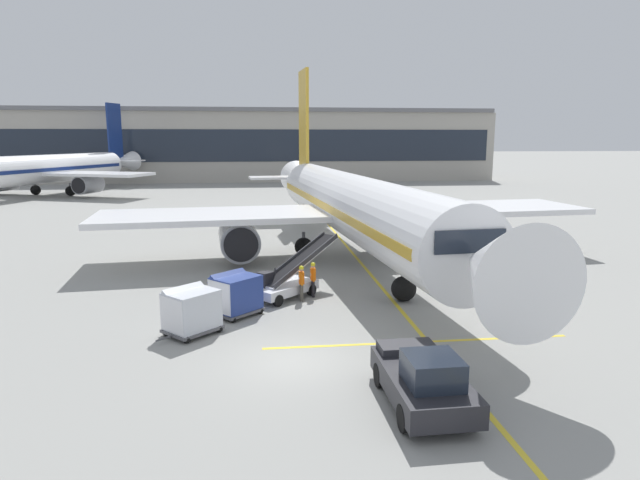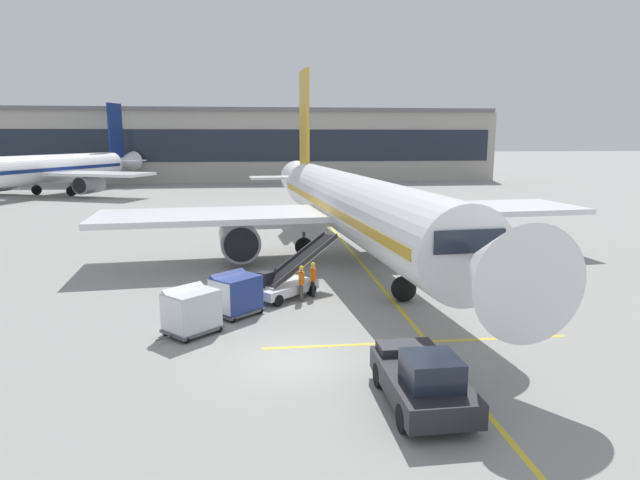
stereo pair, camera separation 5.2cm
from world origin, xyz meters
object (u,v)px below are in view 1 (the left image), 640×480
at_px(baggage_cart_lead, 235,293).
at_px(baggage_cart_second, 191,310).
at_px(safety_cone_wingtip, 235,256).
at_px(parked_airplane, 349,205).
at_px(belt_loader, 288,280).
at_px(pushback_tug, 424,380).
at_px(ground_crew_by_loader, 313,277).
at_px(distant_airplane, 47,170).
at_px(safety_cone_engine_keepout, 278,273).
at_px(ground_crew_by_carts, 301,281).

bearing_deg(baggage_cart_lead, baggage_cart_second, -127.32).
height_order(baggage_cart_lead, safety_cone_wingtip, baggage_cart_lead).
bearing_deg(safety_cone_wingtip, baggage_cart_lead, -87.69).
distance_m(parked_airplane, baggage_cart_lead, 13.74).
xyz_separation_m(baggage_cart_second, safety_cone_wingtip, (1.23, 13.27, -0.68)).
bearing_deg(belt_loader, pushback_tug, -74.36).
bearing_deg(belt_loader, safety_cone_wingtip, 108.95).
distance_m(baggage_cart_second, safety_cone_wingtip, 13.35).
height_order(ground_crew_by_loader, distant_airplane, distant_airplane).
bearing_deg(distant_airplane, baggage_cart_lead, -63.52).
relative_size(parked_airplane, distant_airplane, 1.12).
relative_size(parked_airplane, safety_cone_engine_keepout, 65.69).
xyz_separation_m(parked_airplane, safety_cone_wingtip, (-7.49, -0.46, -3.14)).
relative_size(parked_airplane, ground_crew_by_loader, 24.21).
bearing_deg(safety_cone_wingtip, belt_loader, -71.05).
bearing_deg(distant_airplane, parked_airplane, -51.47).
xyz_separation_m(parked_airplane, belt_loader, (-4.58, -8.94, -2.62)).
bearing_deg(parked_airplane, distant_airplane, 128.53).
height_order(baggage_cart_lead, safety_cone_engine_keepout, baggage_cart_lead).
relative_size(parked_airplane, baggage_cart_lead, 16.56).
relative_size(ground_crew_by_carts, safety_cone_engine_keepout, 2.71).
distance_m(parked_airplane, ground_crew_by_carts, 10.79).
bearing_deg(ground_crew_by_loader, ground_crew_by_carts, -134.02).
distance_m(belt_loader, baggage_cart_lead, 3.58).
xyz_separation_m(parked_airplane, baggage_cart_second, (-8.72, -13.73, -2.46)).
bearing_deg(ground_crew_by_carts, safety_cone_engine_keepout, 101.73).
bearing_deg(ground_crew_by_loader, baggage_cart_lead, -146.57).
bearing_deg(ground_crew_by_carts, baggage_cart_second, -139.97).
bearing_deg(ground_crew_by_carts, baggage_cart_lead, -149.70).
bearing_deg(safety_cone_wingtip, distant_airplane, 121.59).
height_order(ground_crew_by_loader, safety_cone_engine_keepout, ground_crew_by_loader).
bearing_deg(baggage_cart_second, ground_crew_by_carts, 40.03).
bearing_deg(baggage_cart_lead, pushback_tug, -57.82).
bearing_deg(baggage_cart_lead, safety_cone_engine_keepout, 71.07).
bearing_deg(pushback_tug, baggage_cart_lead, 122.18).
xyz_separation_m(pushback_tug, ground_crew_by_loader, (-2.04, 11.59, 0.17)).
bearing_deg(ground_crew_by_loader, safety_cone_engine_keepout, 112.03).
bearing_deg(safety_cone_wingtip, ground_crew_by_loader, -64.26).
bearing_deg(distant_airplane, belt_loader, -60.29).
xyz_separation_m(parked_airplane, pushback_tug, (-1.30, -20.67, -2.63)).
height_order(pushback_tug, safety_cone_engine_keepout, pushback_tug).
height_order(baggage_cart_lead, ground_crew_by_carts, baggage_cart_lead).
bearing_deg(baggage_cart_second, ground_crew_by_loader, 40.78).
bearing_deg(belt_loader, baggage_cart_second, -130.79).
relative_size(parked_airplane, belt_loader, 8.83).
height_order(belt_loader, baggage_cart_second, belt_loader).
distance_m(baggage_cart_lead, safety_cone_engine_keepout, 6.69).
relative_size(safety_cone_wingtip, distant_airplane, 0.02).
bearing_deg(safety_cone_engine_keepout, ground_crew_by_loader, -67.97).
bearing_deg(safety_cone_engine_keepout, baggage_cart_second, -114.29).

